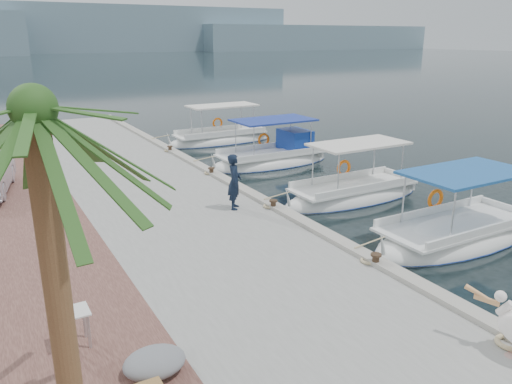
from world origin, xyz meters
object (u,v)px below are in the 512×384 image
fishing_caique_b (455,237)px  date_palm (34,112)px  fishing_caique_e (220,140)px  fisherman (234,182)px  fishing_caique_d (272,160)px  fishing_caique_c (353,196)px

fishing_caique_b → date_palm: date_palm is taller
fishing_caique_b → fishing_caique_e: 17.27m
fishing_caique_e → fisherman: bearing=-113.5°
fishing_caique_d → fisherman: 8.44m
fishing_caique_e → fishing_caique_d: bearing=-90.3°
fisherman → date_palm: size_ratio=0.33×
fishing_caique_d → fisherman: size_ratio=3.44×
fishing_caique_b → fishing_caique_d: same height
fishing_caique_e → fisherman: (-5.40, -12.41, 1.32)m
fishing_caique_b → fishing_caique_c: (-0.05, 4.83, 0.00)m
fishing_caique_b → fishing_caique_d: bearing=89.2°
fishing_caique_b → fishing_caique_e: size_ratio=0.94×
fishing_caique_b → date_palm: size_ratio=1.11×
fishing_caique_c → fishing_caique_d: bearing=88.1°
fishing_caique_d → fisherman: fisherman is taller
fishing_caique_d → date_palm: bearing=-129.8°
fishing_caique_e → date_palm: size_ratio=1.18×
fishing_caique_e → date_palm: 24.30m
fishing_caique_c → fisherman: 5.32m
fishing_caique_c → fishing_caique_d: same height
fishing_caique_e → date_palm: bearing=-120.5°
fishing_caique_b → fishing_caique_c: size_ratio=1.02×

